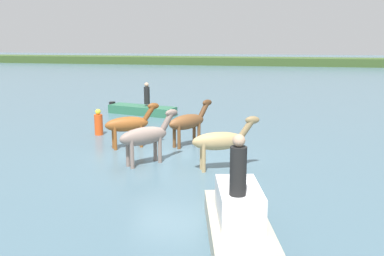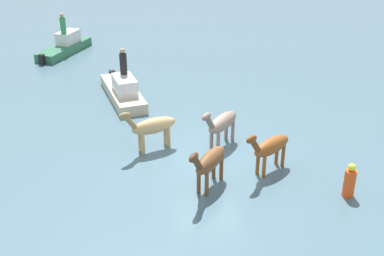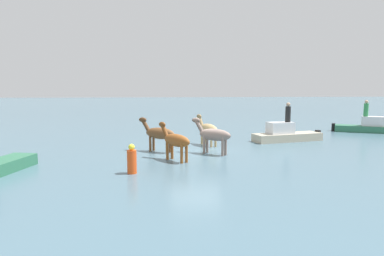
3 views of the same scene
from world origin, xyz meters
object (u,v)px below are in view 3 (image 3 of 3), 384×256
boat_dinghy_port (286,136)px  person_spotter_bow (366,109)px  horse_dark_mare (208,129)px  person_helmsman_aft (288,113)px  buoy_channel_marker (132,160)px  horse_dun_straggler (176,140)px  horse_pinto_flank (213,135)px  horse_rear_stallion (159,133)px  boat_tender_starboard (366,128)px

boat_dinghy_port → person_spotter_bow: (3.30, -7.27, 1.41)m
horse_dark_mare → boat_dinghy_port: (1.07, -5.00, -0.63)m
person_helmsman_aft → buoy_channel_marker: person_helmsman_aft is taller
horse_dun_straggler → horse_dark_mare: bearing=-63.7°
horse_pinto_flank → buoy_channel_marker: (-3.34, 3.67, -0.45)m
boat_dinghy_port → person_helmsman_aft: bearing=99.6°
horse_pinto_flank → buoy_channel_marker: bearing=83.4°
person_helmsman_aft → buoy_channel_marker: (-6.84, 8.81, -1.22)m
horse_dark_mare → person_helmsman_aft: person_helmsman_aft is taller
horse_dun_straggler → buoy_channel_marker: horse_dun_straggler is taller
horse_rear_stallion → person_spotter_bow: 16.21m
person_helmsman_aft → horse_dun_straggler: bearing=124.2°
boat_tender_starboard → boat_dinghy_port: (-3.35, 7.42, 0.00)m
horse_rear_stallion → person_helmsman_aft: person_helmsman_aft is taller
buoy_channel_marker → boat_dinghy_port: bearing=-51.7°
horse_rear_stallion → boat_dinghy_port: bearing=-124.6°
horse_dark_mare → person_spotter_bow: size_ratio=1.81×
horse_dark_mare → buoy_channel_marker: horse_dark_mare is taller
horse_pinto_flank → horse_dark_mare: (2.52, -0.10, -0.02)m
boat_tender_starboard → person_spotter_bow: person_spotter_bow is taller
person_spotter_bow → buoy_channel_marker: (-10.23, 16.04, -1.21)m
horse_dark_mare → horse_dun_straggler: size_ratio=1.11×
horse_rear_stallion → person_spotter_bow: person_spotter_bow is taller
horse_rear_stallion → person_spotter_bow: size_ratio=1.67×
horse_dun_straggler → person_helmsman_aft: bearing=-91.7°
horse_pinto_flank → buoy_channel_marker: size_ratio=1.69×
boat_dinghy_port → boat_tender_starboard: bearing=-168.7°
person_spotter_bow → person_helmsman_aft: person_helmsman_aft is taller
horse_rear_stallion → boat_tender_starboard: (6.07, -15.18, -0.64)m
horse_pinto_flank → horse_dun_straggler: size_ratio=0.99×
horse_dark_mare → boat_tender_starboard: size_ratio=0.51×
horse_pinto_flank → horse_dun_straggler: 2.31m
boat_dinghy_port → person_helmsman_aft: size_ratio=3.85×
boat_tender_starboard → horse_pinto_flank: bearing=-123.8°
horse_pinto_flank → boat_dinghy_port: size_ratio=0.42×
boat_dinghy_port → buoy_channel_marker: size_ratio=4.02×
horse_pinto_flank → person_spotter_bow: size_ratio=1.62×
person_spotter_bow → person_helmsman_aft: size_ratio=1.00×
horse_pinto_flank → horse_dark_mare: 2.52m
horse_pinto_flank → boat_tender_starboard: size_ratio=0.46×
horse_pinto_flank → buoy_channel_marker: horse_pinto_flank is taller
horse_pinto_flank → horse_rear_stallion: bearing=23.0°
horse_dun_straggler → boat_tender_starboard: 16.62m
horse_dark_mare → person_helmsman_aft: bearing=-101.6°
horse_dun_straggler → horse_pinto_flank: bearing=-91.8°
horse_pinto_flank → person_spotter_bow: 14.18m
horse_pinto_flank → person_spotter_bow: bearing=-109.8°
buoy_channel_marker → horse_dun_straggler: bearing=-40.7°
horse_dun_straggler → boat_tender_starboard: size_ratio=0.46×
horse_dun_straggler → buoy_channel_marker: 2.74m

